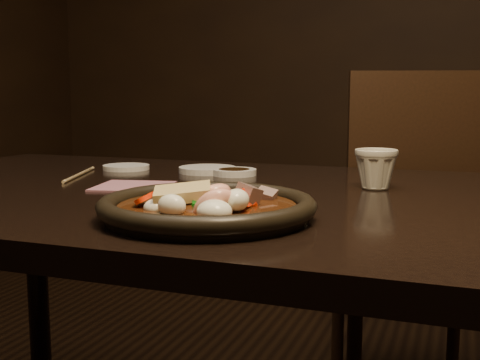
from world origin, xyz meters
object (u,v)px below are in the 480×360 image
(chair, at_px, (420,238))
(plate, at_px, (207,208))
(tea_cup, at_px, (376,168))
(table, at_px, (213,230))

(chair, relative_size, plate, 3.15)
(chair, height_order, tea_cup, chair)
(chair, xyz_separation_m, plate, (-0.24, -0.92, 0.23))
(table, xyz_separation_m, plate, (0.10, -0.25, 0.09))
(chair, bearing_deg, table, 45.77)
(chair, bearing_deg, tea_cup, 67.04)
(plate, bearing_deg, table, 111.51)
(table, bearing_deg, tea_cup, 22.36)
(tea_cup, bearing_deg, table, -157.64)
(plate, bearing_deg, chair, 75.50)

